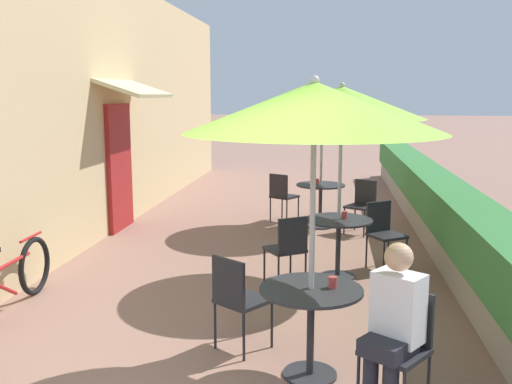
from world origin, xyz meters
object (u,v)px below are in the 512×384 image
patio_table_near (311,311)px  patio_umbrella_far (322,100)px  cafe_chair_near_left (400,340)px  seated_patron_near_left (393,322)px  coffee_cup_mid (345,215)px  cafe_chair_far_left (282,193)px  coffee_cup_far (317,181)px  patio_table_far (320,195)px  cafe_chair_mid_left (288,245)px  cafe_chair_near_right (237,295)px  patio_umbrella_mid (342,103)px  cafe_chair_mid_right (383,229)px  cafe_chair_far_right (362,202)px  bicycle_leaning (9,280)px  coffee_cup_near (333,282)px  patio_table_mid (338,234)px  patio_umbrella_near (314,108)px

patio_table_near → patio_umbrella_far: bearing=90.2°
cafe_chair_near_left → seated_patron_near_left: size_ratio=0.70×
coffee_cup_mid → cafe_chair_far_left: cafe_chair_far_left is taller
coffee_cup_far → patio_table_far: bearing=-33.2°
cafe_chair_mid_left → seated_patron_near_left: bearing=-103.5°
seated_patron_near_left → cafe_chair_mid_left: 2.74m
patio_table_far → cafe_chair_far_left: size_ratio=0.95×
cafe_chair_near_right → patio_umbrella_mid: bearing=103.3°
cafe_chair_mid_right → coffee_cup_mid: (-0.52, -0.43, 0.27)m
patio_umbrella_far → cafe_chair_far_left: 1.81m
cafe_chair_far_right → coffee_cup_far: 0.88m
cafe_chair_far_right → cafe_chair_far_left: bearing=5.8°
cafe_chair_far_left → bicycle_leaning: size_ratio=0.50×
cafe_chair_near_left → coffee_cup_far: (-0.74, 5.71, 0.27)m
coffee_cup_near → bicycle_leaning: 3.50m
coffee_cup_near → patio_umbrella_far: (-0.18, 5.25, 1.37)m
patio_table_mid → patio_umbrella_mid: patio_umbrella_mid is taller
patio_umbrella_near → patio_table_mid: (0.25, 2.58, -1.60)m
seated_patron_near_left → patio_table_far: (-0.61, 5.76, -0.13)m
patio_umbrella_near → patio_table_mid: 3.05m
coffee_cup_mid → patio_table_mid: bearing=-146.6°
cafe_chair_near_right → cafe_chair_mid_left: (0.32, 1.72, 0.00)m
patio_table_near → patio_umbrella_near: bearing=90.0°
cafe_chair_mid_left → coffee_cup_far: cafe_chair_mid_left is taller
patio_umbrella_mid → bicycle_leaning: 4.19m
coffee_cup_far → patio_table_mid: bearing=-83.1°
coffee_cup_near → coffee_cup_mid: same height
coffee_cup_mid → coffee_cup_far: (-0.40, 2.71, 0.00)m
patio_umbrella_far → cafe_chair_far_right: bearing=-25.2°
cafe_chair_near_right → cafe_chair_mid_left: bearing=115.2°
cafe_chair_mid_left → cafe_chair_far_right: 3.04m
patio_umbrella_mid → bicycle_leaning: bearing=-155.0°
coffee_cup_near → cafe_chair_mid_left: (-0.50, 2.07, -0.27)m
coffee_cup_far → cafe_chair_near_right: bearing=-96.6°
bicycle_leaning → cafe_chair_far_left: bearing=60.8°
patio_table_mid → bicycle_leaning: (-3.42, -1.60, -0.21)m
seated_patron_near_left → patio_umbrella_far: patio_umbrella_far is taller
cafe_chair_far_right → cafe_chair_mid_left: bearing=101.6°
patio_umbrella_near → patio_umbrella_mid: (0.25, 2.58, 0.00)m
seated_patron_near_left → patio_table_mid: seated_patron_near_left is taller
cafe_chair_mid_left → coffee_cup_mid: bearing=5.2°
coffee_cup_mid → patio_table_far: (-0.34, 2.66, -0.23)m
patio_table_near → cafe_chair_mid_left: bearing=99.1°
cafe_chair_mid_left → cafe_chair_mid_right: same height
patio_table_far → patio_umbrella_far: 1.60m
patio_umbrella_near → cafe_chair_far_right: (0.67, 4.97, -1.64)m
patio_umbrella_far → cafe_chair_far_right: 1.81m
seated_patron_near_left → cafe_chair_near_right: seated_patron_near_left is taller
cafe_chair_far_left → coffee_cup_mid: bearing=-40.1°
seated_patron_near_left → cafe_chair_far_right: (0.08, 5.43, -0.17)m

